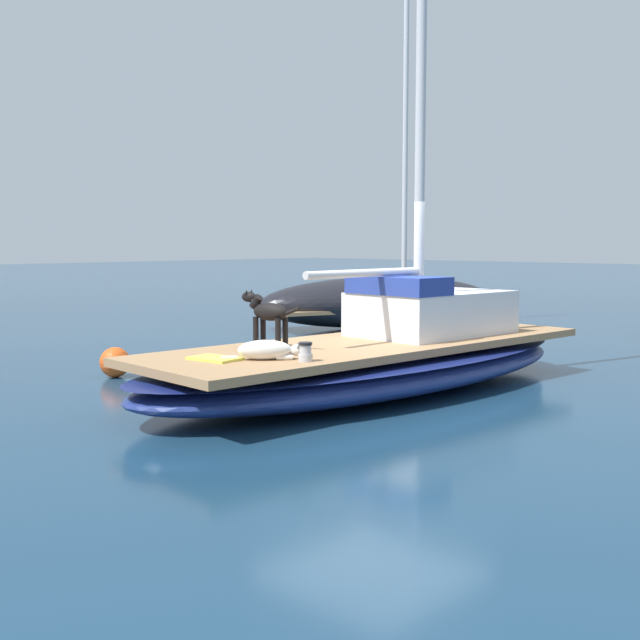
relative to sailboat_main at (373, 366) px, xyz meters
name	(u,v)px	position (x,y,z in m)	size (l,w,h in m)	color
ground_plane	(373,391)	(0.00, 0.00, -0.34)	(120.00, 120.00, 0.00)	navy
sailboat_main	(373,366)	(0.00, 0.00, 0.00)	(2.93, 7.37, 0.66)	navy
mast_main	(414,99)	(0.05, 0.75, 3.52)	(0.14, 2.27, 7.12)	silver
cabin_house	(429,310)	(0.07, 1.11, 0.67)	(1.53, 2.30, 0.84)	silver
dog_black	(268,314)	(-0.51, -1.39, 0.75)	(0.94, 0.27, 0.70)	black
dog_white	(268,350)	(0.22, -2.05, 0.43)	(0.66, 0.79, 0.22)	silver
deck_winch	(305,352)	(0.61, -1.86, 0.42)	(0.16, 0.16, 0.21)	#B7B7BC
deck_towel	(215,359)	(-0.19, -2.48, 0.34)	(0.56, 0.36, 0.03)	#D8D14C
moored_boat_port_side	(381,300)	(-4.99, 6.18, 0.28)	(4.01, 6.35, 8.23)	black
mooring_buoy	(115,362)	(-3.37, -1.78, -0.12)	(0.44, 0.44, 0.44)	#E55119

